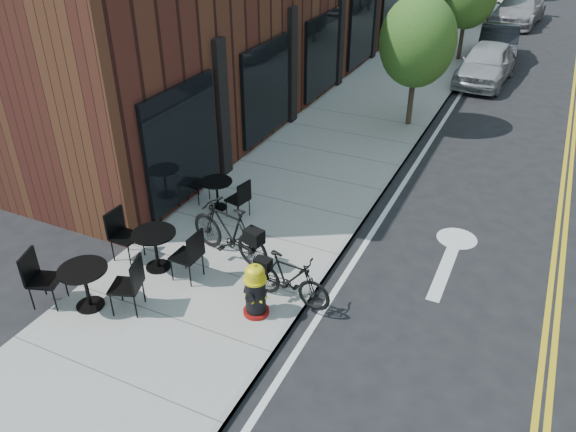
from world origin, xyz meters
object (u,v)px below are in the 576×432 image
Objects in this scene: bistro_set_b at (155,245)px; bicycle_right at (289,279)px; bistro_set_a at (85,282)px; parked_car_b at (498,44)px; bistro_set_c at (217,190)px; parked_car_c at (519,9)px; fire_hydrant at (255,290)px; bicycle_left at (229,231)px; parked_car_a at (486,63)px.

bicycle_right is at bearing 5.11° from bistro_set_b.
bistro_set_a is 19.98m from parked_car_b.
bistro_set_b is 2.47m from bistro_set_c.
bistro_set_a is 0.38× the size of parked_car_c.
bicycle_right is (0.37, 0.54, -0.01)m from fire_hydrant.
bicycle_left reaches higher than bicycle_right.
parked_car_c is (2.74, 25.05, 0.06)m from bicycle_left.
bicycle_left is at bearing 39.48° from bistro_set_a.
fire_hydrant reaches higher than bistro_set_c.
parked_car_a reaches higher than bistro_set_c.
bicycle_left reaches higher than fire_hydrant.
bicycle_right is 0.81× the size of bistro_set_a.
parked_car_c is (1.47, 26.33, 0.15)m from fire_hydrant.
bistro_set_a is at bearing -103.65° from bistro_set_b.
parked_car_a is (4.20, 16.44, 0.07)m from bistro_set_a.
parked_car_a is at bearing 77.04° from bistro_set_b.
parked_car_a is (3.97, 12.53, 0.15)m from bistro_set_c.
parked_car_b is (0.00, 3.09, -0.01)m from parked_car_a.
parked_car_b is at bearing 79.40° from bistro_set_b.
bistro_set_b is 1.13× the size of bistro_set_c.
bistro_set_c is at bearing -94.80° from parked_car_c.
parked_car_b reaches higher than bistro_set_a.
parked_car_a is at bearing 0.27° from bicycle_right.
bicycle_right is 0.30× the size of parked_car_c.
parked_car_c reaches higher than bistro_set_a.
bistro_set_b is (-2.72, -0.18, 0.04)m from bicycle_right.
bistro_set_b is 15.47m from parked_car_a.
bistro_set_c is 23.84m from parked_car_c.
bistro_set_c is at bearing 67.83° from bistro_set_a.
bistro_set_b reaches higher than bistro_set_c.
bistro_set_a is 1.04× the size of bistro_set_b.
parked_car_b is at bearing 59.04° from bistro_set_a.
parked_car_c reaches higher than bicycle_right.
parked_car_c is (1.10, 25.79, 0.16)m from bicycle_right.
bicycle_left is 0.37× the size of parked_car_c.
parked_car_b is at bearing 93.73° from parked_car_a.
parked_car_c is at bearing 91.94° from bistro_set_c.
bicycle_left is 17.38m from parked_car_b.
bicycle_right is 25.81m from parked_car_c.
bicycle_right is 14.86m from parked_car_a.
fire_hydrant is at bearing -88.41° from parked_car_c.
parked_car_c is at bearing 62.47° from bistro_set_a.
fire_hydrant reaches higher than bicycle_right.
bistro_set_a is at bearing -100.61° from parked_car_a.
bicycle_left is at bearing 122.37° from fire_hydrant.
bistro_set_c is (-0.16, 2.46, -0.07)m from bistro_set_b.
fire_hydrant is at bearing 57.29° from bicycle_left.
fire_hydrant is 0.52× the size of bistro_set_a.
bistro_set_a is 1.17× the size of bistro_set_c.
bistro_set_b is at bearing -106.95° from parked_car_b.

